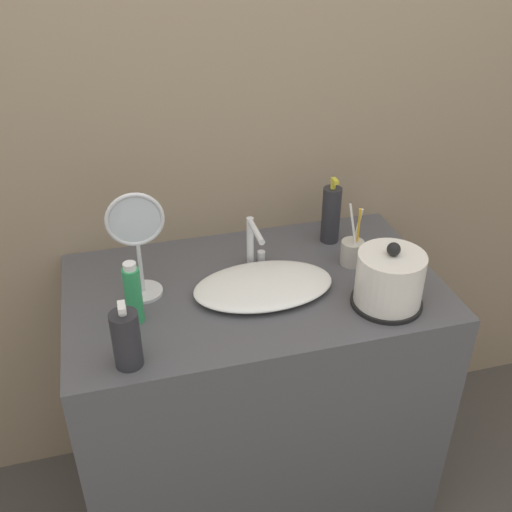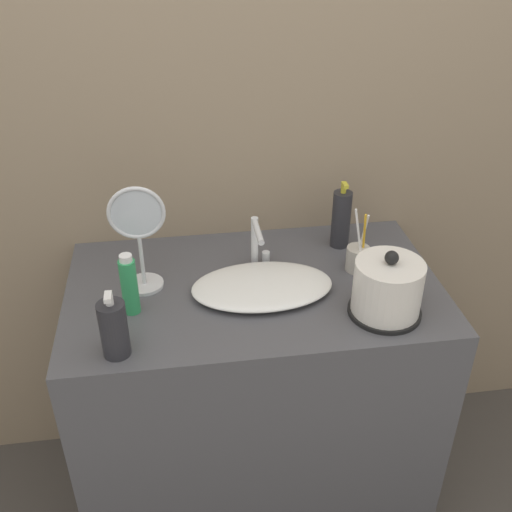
# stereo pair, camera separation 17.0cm
# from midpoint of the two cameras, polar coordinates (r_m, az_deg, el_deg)

# --- Properties ---
(wall_back) EXTENTS (6.00, 0.04, 2.60)m
(wall_back) POSITION_cam_midpoint_polar(r_m,az_deg,el_deg) (1.87, 0.95, 13.48)
(wall_back) COLOR gray
(wall_back) RESTS_ON ground_plane
(vanity_counter) EXTENTS (1.09, 0.64, 0.89)m
(vanity_counter) POSITION_cam_midpoint_polar(r_m,az_deg,el_deg) (2.04, 2.29, -13.25)
(vanity_counter) COLOR #4C4C51
(vanity_counter) RESTS_ON ground_plane
(sink_basin) EXTENTS (0.41, 0.25, 0.04)m
(sink_basin) POSITION_cam_midpoint_polar(r_m,az_deg,el_deg) (1.71, 3.43, -2.96)
(sink_basin) COLOR white
(sink_basin) RESTS_ON vanity_counter
(faucet) EXTENTS (0.06, 0.14, 0.16)m
(faucet) POSITION_cam_midpoint_polar(r_m,az_deg,el_deg) (1.78, 2.86, 1.33)
(faucet) COLOR silver
(faucet) RESTS_ON vanity_counter
(electric_kettle) EXTENTS (0.20, 0.20, 0.20)m
(electric_kettle) POSITION_cam_midpoint_polar(r_m,az_deg,el_deg) (1.65, 15.28, -3.28)
(electric_kettle) COLOR black
(electric_kettle) RESTS_ON vanity_counter
(toothbrush_cup) EXTENTS (0.07, 0.07, 0.21)m
(toothbrush_cup) POSITION_cam_midpoint_polar(r_m,az_deg,el_deg) (1.84, 12.30, -0.22)
(toothbrush_cup) COLOR #B7B2A8
(toothbrush_cup) RESTS_ON vanity_counter
(lotion_bottle) EXTENTS (0.07, 0.07, 0.19)m
(lotion_bottle) POSITION_cam_midpoint_polar(r_m,az_deg,el_deg) (1.48, -10.22, -6.95)
(lotion_bottle) COLOR #28282D
(lotion_bottle) RESTS_ON vanity_counter
(shampoo_bottle) EXTENTS (0.06, 0.06, 0.22)m
(shampoo_bottle) POSITION_cam_midpoint_polar(r_m,az_deg,el_deg) (1.93, 10.62, 3.43)
(shampoo_bottle) COLOR #28282D
(shampoo_bottle) RESTS_ON vanity_counter
(mouthwash_bottle) EXTENTS (0.05, 0.05, 0.18)m
(mouthwash_bottle) POSITION_cam_midpoint_polar(r_m,az_deg,el_deg) (1.62, -9.07, -2.86)
(mouthwash_bottle) COLOR #2D9956
(mouthwash_bottle) RESTS_ON vanity_counter
(vanity_mirror) EXTENTS (0.16, 0.11, 0.32)m
(vanity_mirror) POSITION_cam_midpoint_polar(r_m,az_deg,el_deg) (1.67, -8.29, 2.12)
(vanity_mirror) COLOR silver
(vanity_mirror) RESTS_ON vanity_counter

